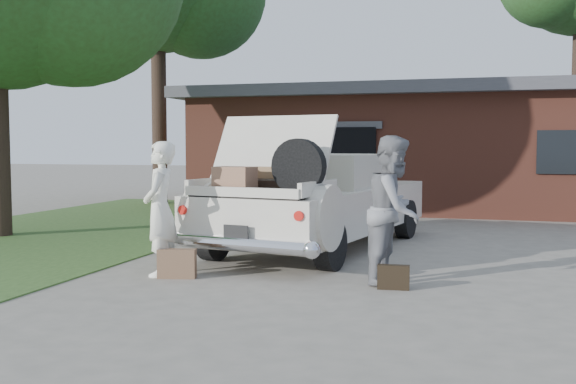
# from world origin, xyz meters

# --- Properties ---
(ground) EXTENTS (90.00, 90.00, 0.00)m
(ground) POSITION_xyz_m (0.00, 0.00, 0.00)
(ground) COLOR gray
(ground) RESTS_ON ground
(grass_strip) EXTENTS (6.00, 16.00, 0.02)m
(grass_strip) POSITION_xyz_m (-5.50, 3.00, 0.01)
(grass_strip) COLOR #2D4C1E
(grass_strip) RESTS_ON ground
(house) EXTENTS (12.80, 7.80, 3.30)m
(house) POSITION_xyz_m (0.98, 11.47, 1.67)
(house) COLOR brown
(house) RESTS_ON ground
(sedan) EXTENTS (3.10, 5.92, 2.20)m
(sedan) POSITION_xyz_m (-0.04, 2.61, 0.83)
(sedan) COLOR beige
(sedan) RESTS_ON ground
(woman_left) EXTENTS (0.57, 0.74, 1.81)m
(woman_left) POSITION_xyz_m (-1.53, -0.31, 0.91)
(woman_left) COLOR white
(woman_left) RESTS_ON ground
(woman_right) EXTENTS (0.86, 1.02, 1.88)m
(woman_right) POSITION_xyz_m (1.56, 0.06, 0.94)
(woman_right) COLOR gray
(woman_right) RESTS_ON ground
(suitcase_left) EXTENTS (0.53, 0.27, 0.39)m
(suitcase_left) POSITION_xyz_m (-1.23, -0.43, 0.19)
(suitcase_left) COLOR brown
(suitcase_left) RESTS_ON ground
(suitcase_right) EXTENTS (0.40, 0.16, 0.30)m
(suitcase_right) POSITION_xyz_m (1.61, -0.32, 0.15)
(suitcase_right) COLOR black
(suitcase_right) RESTS_ON ground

